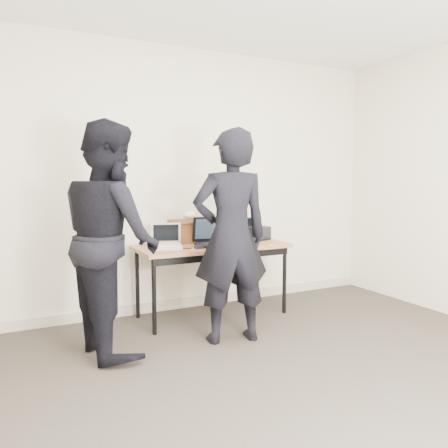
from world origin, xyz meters
TOP-DOWN VIEW (x-y plane):
  - room at (0.00, 0.00)m, footprint 4.60×4.60m
  - desk at (0.10, 1.86)m, footprint 1.51×0.66m
  - laptop_beige at (-0.37, 1.87)m, footprint 0.35×0.35m
  - laptop_center at (0.10, 1.84)m, footprint 0.40×0.39m
  - laptop_right at (0.60, 2.00)m, footprint 0.40×0.40m
  - leather_satchel at (-0.08, 2.08)m, footprint 0.37×0.19m
  - tissue at (-0.05, 2.09)m, footprint 0.13×0.10m
  - equipment_box at (0.73, 2.05)m, footprint 0.26×0.23m
  - power_brick at (-0.12, 1.69)m, footprint 0.08×0.05m
  - cables at (0.02, 1.79)m, footprint 1.02×0.30m
  - person_typist at (-0.05, 1.18)m, footprint 0.71×0.52m
  - person_observer at (-0.98, 1.42)m, footprint 0.79×0.96m
  - baseboard at (0.00, 2.23)m, footprint 4.50×0.03m

SIDE VIEW (x-z plane):
  - baseboard at x=0.00m, z-range 0.00..0.10m
  - desk at x=0.10m, z-range 0.30..1.02m
  - cables at x=0.02m, z-range 0.72..0.73m
  - power_brick at x=-0.12m, z-range 0.72..0.75m
  - laptop_beige at x=-0.37m, z-range 0.65..0.88m
  - laptop_right at x=0.60m, z-range 0.66..0.89m
  - laptop_center at x=0.10m, z-range 0.64..0.92m
  - equipment_box at x=0.73m, z-range 0.72..0.85m
  - leather_satchel at x=-0.08m, z-range 0.72..0.97m
  - person_typist at x=-0.05m, z-range 0.00..1.78m
  - person_observer at x=-0.98m, z-range 0.00..1.82m
  - tissue at x=-0.05m, z-range 0.97..1.04m
  - room at x=0.00m, z-range -0.05..2.75m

